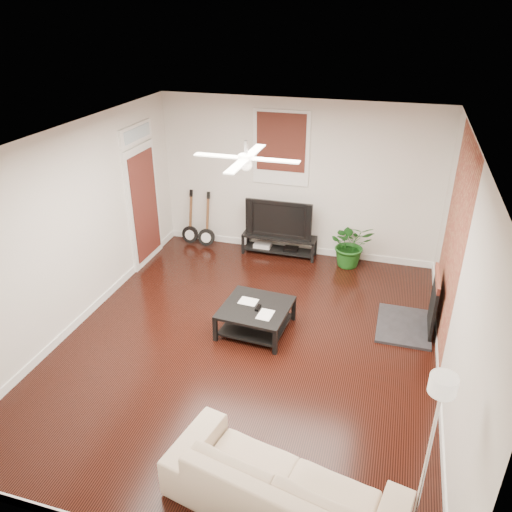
# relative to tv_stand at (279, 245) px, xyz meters

# --- Properties ---
(room) EXTENTS (5.01, 6.01, 2.81)m
(room) POSITION_rel_tv_stand_xyz_m (0.25, -2.78, 1.21)
(room) COLOR black
(room) RESTS_ON ground
(brick_accent) EXTENTS (0.02, 2.20, 2.80)m
(brick_accent) POSITION_rel_tv_stand_xyz_m (2.74, -1.78, 1.21)
(brick_accent) COLOR brown
(brick_accent) RESTS_ON floor
(fireplace) EXTENTS (0.80, 1.10, 0.92)m
(fireplace) POSITION_rel_tv_stand_xyz_m (2.45, -1.78, 0.27)
(fireplace) COLOR black
(fireplace) RESTS_ON floor
(window_back) EXTENTS (1.00, 0.06, 1.30)m
(window_back) POSITION_rel_tv_stand_xyz_m (-0.05, 0.19, 1.76)
(window_back) COLOR #39180F
(window_back) RESTS_ON wall_back
(door_left) EXTENTS (0.08, 1.00, 2.50)m
(door_left) POSITION_rel_tv_stand_xyz_m (-2.21, -0.88, 1.06)
(door_left) COLOR white
(door_left) RESTS_ON wall_left
(tv_stand) EXTENTS (1.36, 0.36, 0.38)m
(tv_stand) POSITION_rel_tv_stand_xyz_m (0.00, 0.00, 0.00)
(tv_stand) COLOR black
(tv_stand) RESTS_ON floor
(tv) EXTENTS (1.21, 0.16, 0.70)m
(tv) POSITION_rel_tv_stand_xyz_m (0.00, 0.02, 0.54)
(tv) COLOR black
(tv) RESTS_ON tv_stand
(coffee_table) EXTENTS (0.99, 0.99, 0.39)m
(coffee_table) POSITION_rel_tv_stand_xyz_m (0.26, -2.44, 0.00)
(coffee_table) COLOR black
(coffee_table) RESTS_ON floor
(sofa) EXTENTS (2.29, 1.27, 0.63)m
(sofa) POSITION_rel_tv_stand_xyz_m (1.30, -5.11, 0.13)
(sofa) COLOR tan
(sofa) RESTS_ON floor
(floor_lamp) EXTENTS (0.34, 0.34, 1.76)m
(floor_lamp) POSITION_rel_tv_stand_xyz_m (2.45, -5.01, 0.69)
(floor_lamp) COLOR silver
(floor_lamp) RESTS_ON floor
(potted_plant) EXTENTS (0.90, 0.84, 0.83)m
(potted_plant) POSITION_rel_tv_stand_xyz_m (1.31, -0.08, 0.22)
(potted_plant) COLOR #185117
(potted_plant) RESTS_ON floor
(guitar_left) EXTENTS (0.34, 0.24, 1.06)m
(guitar_left) POSITION_rel_tv_stand_xyz_m (-1.77, -0.03, 0.34)
(guitar_left) COLOR black
(guitar_left) RESTS_ON floor
(guitar_right) EXTENTS (0.34, 0.25, 1.06)m
(guitar_right) POSITION_rel_tv_stand_xyz_m (-1.42, -0.06, 0.34)
(guitar_right) COLOR black
(guitar_right) RESTS_ON floor
(ceiling_fan) EXTENTS (1.24, 1.24, 0.32)m
(ceiling_fan) POSITION_rel_tv_stand_xyz_m (0.25, -2.78, 2.41)
(ceiling_fan) COLOR white
(ceiling_fan) RESTS_ON ceiling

